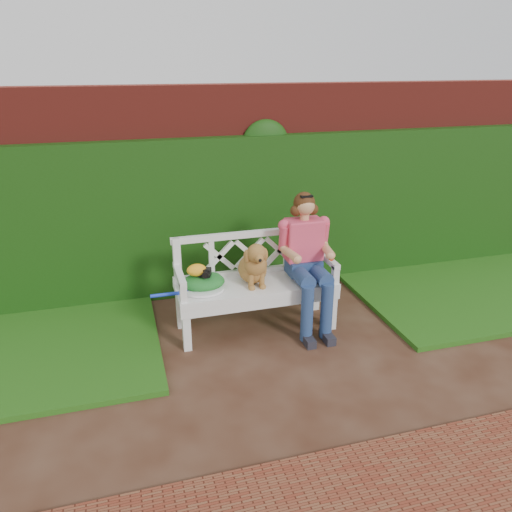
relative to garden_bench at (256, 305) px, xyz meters
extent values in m
plane|color=#381B10|center=(0.16, -0.73, -0.24)|extent=(60.00, 60.00, 0.00)
cube|color=maroon|center=(0.16, 1.17, 0.86)|extent=(10.00, 0.30, 2.20)
cube|color=#17430F|center=(0.16, 0.95, 0.61)|extent=(10.00, 0.18, 1.70)
cube|color=#15460D|center=(-2.24, 0.17, -0.21)|extent=(2.60, 2.00, 0.05)
cube|color=#15460D|center=(2.56, 0.17, -0.21)|extent=(2.60, 2.00, 0.05)
cube|color=black|center=(-0.48, -0.01, 0.41)|extent=(0.13, 0.12, 0.07)
ellipsoid|color=#F6A119|center=(-0.55, 0.01, 0.43)|extent=(0.20, 0.17, 0.11)
camera|label=1|loc=(-1.17, -4.10, 2.20)|focal=35.00mm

